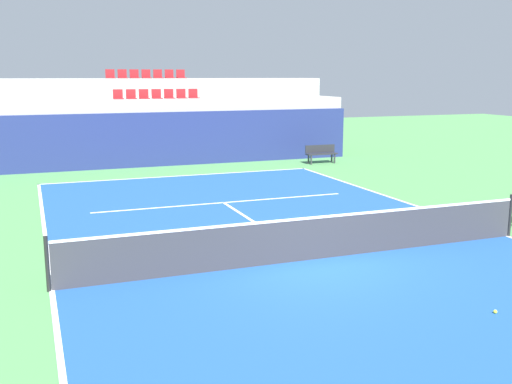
{
  "coord_description": "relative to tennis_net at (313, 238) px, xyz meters",
  "views": [
    {
      "loc": [
        -5.64,
        -11.29,
        3.98
      ],
      "look_at": [
        -0.57,
        2.0,
        1.2
      ],
      "focal_mm": 41.71,
      "sensor_mm": 36.0,
      "label": 1
    }
  ],
  "objects": [
    {
      "name": "tennis_ball_1",
      "position": [
        1.56,
        -3.84,
        -0.47
      ],
      "size": [
        0.07,
        0.07,
        0.07
      ],
      "primitive_type": "sphere",
      "color": "#CCE033",
      "rests_on": "court_surface"
    },
    {
      "name": "baseline_far",
      "position": [
        0.0,
        11.95,
        -0.5
      ],
      "size": [
        11.0,
        0.1,
        0.0
      ],
      "primitive_type": "cube",
      "color": "white",
      "rests_on": "court_surface"
    },
    {
      "name": "tennis_net",
      "position": [
        0.0,
        0.0,
        0.0
      ],
      "size": [
        11.08,
        0.08,
        1.07
      ],
      "color": "black",
      "rests_on": "court_surface"
    },
    {
      "name": "sideline_left",
      "position": [
        -5.45,
        0.0,
        -0.5
      ],
      "size": [
        0.1,
        24.0,
        0.0
      ],
      "primitive_type": "cube",
      "color": "white",
      "rests_on": "court_surface"
    },
    {
      "name": "court_surface",
      "position": [
        0.0,
        0.0,
        -0.5
      ],
      "size": [
        11.0,
        24.0,
        0.01
      ],
      "primitive_type": "cube",
      "color": "#1E4C99",
      "rests_on": "ground_plane"
    },
    {
      "name": "service_line_far",
      "position": [
        0.0,
        6.4,
        -0.5
      ],
      "size": [
        8.26,
        0.1,
        0.0
      ],
      "primitive_type": "cube",
      "color": "white",
      "rests_on": "court_surface"
    },
    {
      "name": "stands_tier_lower",
      "position": [
        0.0,
        16.34,
        0.97
      ],
      "size": [
        17.97,
        2.4,
        2.95
      ],
      "primitive_type": "cube",
      "color": "#9E9E99",
      "rests_on": "ground_plane"
    },
    {
      "name": "back_wall",
      "position": [
        0.0,
        14.99,
        0.69
      ],
      "size": [
        17.97,
        0.3,
        2.4
      ],
      "primitive_type": "cube",
      "color": "navy",
      "rests_on": "ground_plane"
    },
    {
      "name": "centre_service_line",
      "position": [
        0.0,
        3.2,
        -0.5
      ],
      "size": [
        0.1,
        6.4,
        0.0
      ],
      "primitive_type": "cube",
      "color": "white",
      "rests_on": "court_surface"
    },
    {
      "name": "player_bench",
      "position": [
        6.89,
        13.13,
        -0.0
      ],
      "size": [
        1.5,
        0.4,
        0.85
      ],
      "color": "#232328",
      "rests_on": "ground_plane"
    },
    {
      "name": "seating_row_lower",
      "position": [
        0.0,
        16.43,
        2.56
      ],
      "size": [
        3.96,
        0.44,
        0.44
      ],
      "color": "maroon",
      "rests_on": "stands_tier_lower"
    },
    {
      "name": "seating_row_upper",
      "position": [
        0.0,
        18.83,
        3.48
      ],
      "size": [
        3.96,
        0.44,
        0.44
      ],
      "color": "maroon",
      "rests_on": "stands_tier_upper"
    },
    {
      "name": "stands_tier_upper",
      "position": [
        0.0,
        18.74,
        1.42
      ],
      "size": [
        17.97,
        2.4,
        3.87
      ],
      "primitive_type": "cube",
      "color": "#9E9E99",
      "rests_on": "ground_plane"
    },
    {
      "name": "ground_plane",
      "position": [
        0.0,
        0.0,
        -0.51
      ],
      "size": [
        80.0,
        80.0,
        0.0
      ],
      "primitive_type": "plane",
      "color": "#4C8C4C"
    },
    {
      "name": "sideline_right",
      "position": [
        5.45,
        0.0,
        -0.5
      ],
      "size": [
        0.1,
        24.0,
        0.0
      ],
      "primitive_type": "cube",
      "color": "white",
      "rests_on": "court_surface"
    }
  ]
}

